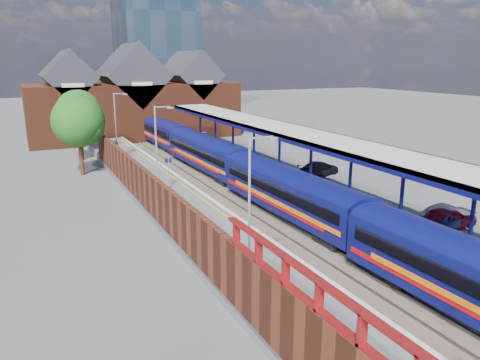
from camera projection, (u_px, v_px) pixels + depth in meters
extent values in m
plane|color=#5B5B5E|center=(200.00, 177.00, 46.73)|extent=(240.00, 240.00, 0.00)
cube|color=#473D33|center=(244.00, 203.00, 37.97)|extent=(6.00, 76.00, 0.06)
cube|color=slate|center=(219.00, 206.00, 37.03)|extent=(0.07, 76.00, 0.14)
cube|color=slate|center=(235.00, 204.00, 37.62)|extent=(0.07, 76.00, 0.14)
cube|color=slate|center=(252.00, 201.00, 38.27)|extent=(0.07, 76.00, 0.14)
cube|color=slate|center=(268.00, 199.00, 38.87)|extent=(0.07, 76.00, 0.14)
cube|color=#565659|center=(179.00, 207.00, 35.57)|extent=(5.00, 76.00, 1.00)
cube|color=#565659|center=(306.00, 189.00, 40.35)|extent=(6.00, 76.00, 1.00)
cube|color=silver|center=(207.00, 196.00, 36.41)|extent=(0.30, 76.00, 0.05)
cube|color=silver|center=(278.00, 187.00, 39.03)|extent=(0.30, 76.00, 0.05)
cube|color=yellow|center=(200.00, 198.00, 36.17)|extent=(0.14, 76.00, 0.01)
cube|color=#0C0F55|center=(291.00, 194.00, 34.01)|extent=(3.19, 16.06, 2.50)
cube|color=#0C0F55|center=(291.00, 177.00, 33.70)|extent=(3.19, 16.06, 0.60)
cube|color=#0C0F55|center=(207.00, 154.00, 48.53)|extent=(3.19, 16.06, 2.50)
cube|color=#0C0F55|center=(207.00, 142.00, 48.22)|extent=(3.19, 16.06, 0.60)
cube|color=#0C0F55|center=(162.00, 132.00, 63.06)|extent=(3.19, 16.06, 2.50)
cube|color=#0C0F55|center=(161.00, 123.00, 62.75)|extent=(3.19, 16.06, 0.60)
cube|color=black|center=(227.00, 167.00, 40.57)|extent=(0.04, 60.54, 0.70)
cube|color=orange|center=(227.00, 176.00, 40.76)|extent=(0.03, 55.27, 0.30)
cube|color=#B50C13|center=(227.00, 178.00, 40.82)|extent=(0.03, 55.27, 0.30)
cube|color=black|center=(152.00, 138.00, 68.36)|extent=(2.00, 2.40, 0.60)
cylinder|color=#0F0F58|center=(472.00, 222.00, 24.41)|extent=(0.24, 0.24, 4.20)
cylinder|color=#0F0F58|center=(402.00, 198.00, 28.78)|extent=(0.24, 0.24, 4.20)
cylinder|color=#0F0F58|center=(350.00, 180.00, 33.16)|extent=(0.24, 0.24, 4.20)
cylinder|color=#0F0F58|center=(311.00, 166.00, 37.53)|extent=(0.24, 0.24, 4.20)
cylinder|color=#0F0F58|center=(279.00, 155.00, 41.91)|extent=(0.24, 0.24, 4.20)
cylinder|color=#0F0F58|center=(254.00, 146.00, 46.29)|extent=(0.24, 0.24, 4.20)
cylinder|color=#0F0F58|center=(233.00, 138.00, 50.66)|extent=(0.24, 0.24, 4.20)
cylinder|color=#0F0F58|center=(215.00, 132.00, 55.04)|extent=(0.24, 0.24, 4.20)
cylinder|color=#0F0F58|center=(200.00, 127.00, 59.41)|extent=(0.24, 0.24, 4.20)
cube|color=beige|center=(291.00, 131.00, 40.68)|extent=(4.50, 52.00, 0.25)
cube|color=#0F0F58|center=(269.00, 134.00, 39.83)|extent=(0.20, 52.00, 0.55)
cube|color=#0F0F58|center=(311.00, 131.00, 41.61)|extent=(0.20, 52.00, 0.55)
cylinder|color=#A5A8AA|center=(249.00, 210.00, 21.91)|extent=(0.12, 0.12, 7.00)
cube|color=#A5A8AA|center=(261.00, 137.00, 21.31)|extent=(1.20, 0.08, 0.08)
cube|color=#A5A8AA|center=(273.00, 139.00, 21.59)|extent=(0.45, 0.18, 0.12)
cylinder|color=#A5A8AA|center=(157.00, 152.00, 35.91)|extent=(0.12, 0.12, 7.00)
cube|color=#A5A8AA|center=(162.00, 107.00, 35.31)|extent=(1.20, 0.08, 0.08)
cube|color=#A5A8AA|center=(170.00, 108.00, 35.59)|extent=(0.45, 0.18, 0.12)
cylinder|color=#A5A8AA|center=(116.00, 126.00, 49.91)|extent=(0.12, 0.12, 7.00)
cube|color=#A5A8AA|center=(119.00, 94.00, 49.31)|extent=(1.20, 0.08, 0.08)
cube|color=#A5A8AA|center=(125.00, 94.00, 49.59)|extent=(0.45, 0.18, 0.12)
cylinder|color=#A5A8AA|center=(169.00, 173.00, 38.84)|extent=(0.08, 0.08, 2.50)
cube|color=#0C194C|center=(168.00, 160.00, 38.58)|extent=(0.55, 0.06, 0.35)
cube|color=#582717|center=(168.00, 210.00, 28.77)|extent=(0.35, 50.00, 2.80)
cube|color=maroon|center=(340.00, 296.00, 13.29)|extent=(0.30, 15.00, 0.12)
cube|color=maroon|center=(338.00, 326.00, 13.53)|extent=(0.30, 15.00, 0.12)
cube|color=maroon|center=(362.00, 330.00, 12.54)|extent=(0.30, 0.12, 1.00)
cube|color=maroon|center=(319.00, 297.00, 14.29)|extent=(0.30, 0.12, 1.00)
cube|color=maroon|center=(286.00, 271.00, 16.04)|extent=(0.30, 0.12, 1.00)
cube|color=maroon|center=(259.00, 250.00, 17.79)|extent=(0.30, 0.12, 1.00)
cube|color=maroon|center=(236.00, 233.00, 19.54)|extent=(0.30, 0.12, 1.00)
cube|color=#582717|center=(134.00, 110.00, 70.24)|extent=(30.00, 12.00, 8.00)
cube|color=#232328|center=(67.00, 76.00, 65.20)|extent=(7.13, 12.00, 7.13)
cube|color=#232328|center=(132.00, 75.00, 68.94)|extent=(9.16, 12.00, 9.16)
cube|color=#232328|center=(190.00, 74.00, 72.68)|extent=(7.13, 12.00, 7.13)
cube|color=beige|center=(73.00, 85.00, 60.16)|extent=(2.80, 0.15, 0.50)
cube|color=beige|center=(142.00, 84.00, 63.90)|extent=(2.80, 0.15, 0.50)
cube|color=beige|center=(204.00, 82.00, 67.64)|extent=(2.80, 0.15, 0.50)
cube|color=#456277|center=(155.00, 14.00, 89.66)|extent=(14.00, 14.00, 40.00)
cylinder|color=#382314|center=(81.00, 155.00, 47.12)|extent=(0.44, 0.44, 4.00)
sphere|color=#124613|center=(78.00, 121.00, 46.25)|extent=(5.20, 5.20, 5.20)
sphere|color=#124613|center=(88.00, 128.00, 46.32)|extent=(3.20, 3.20, 3.20)
cylinder|color=#382314|center=(81.00, 143.00, 54.53)|extent=(0.44, 0.44, 4.00)
sphere|color=#124613|center=(79.00, 112.00, 53.67)|extent=(5.20, 5.20, 5.20)
sphere|color=#124613|center=(87.00, 119.00, 53.73)|extent=(3.20, 3.20, 3.20)
imported|color=maroon|center=(447.00, 218.00, 29.32)|extent=(4.34, 2.00, 1.44)
imported|color=#B0B0B5|center=(451.00, 216.00, 29.88)|extent=(4.17, 1.59, 1.36)
imported|color=black|center=(319.00, 169.00, 42.66)|extent=(5.18, 3.78, 1.39)
imported|color=navy|center=(444.00, 219.00, 29.41)|extent=(5.06, 3.65, 1.28)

